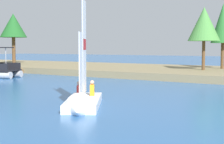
# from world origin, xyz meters

# --- Properties ---
(shore_bank) EXTENTS (80.00, 14.19, 0.60)m
(shore_bank) POSITION_xyz_m (0.00, 26.85, 0.30)
(shore_bank) COLOR #897A56
(shore_bank) RESTS_ON ground
(shoreline_tree_midleft) EXTENTS (3.42, 3.42, 6.39)m
(shoreline_tree_midleft) POSITION_xyz_m (-21.94, 25.37, 5.42)
(shoreline_tree_midleft) COLOR brown
(shoreline_tree_midleft) RESTS_ON shore_bank
(shoreline_tree_centre) EXTENTS (2.91, 2.91, 5.74)m
(shoreline_tree_centre) POSITION_xyz_m (2.79, 25.89, 4.78)
(shoreline_tree_centre) COLOR brown
(shoreline_tree_centre) RESTS_ON shore_bank
(shoreline_tree_midright) EXTENTS (2.31, 2.31, 6.31)m
(shoreline_tree_midright) POSITION_xyz_m (3.66, 28.91, 4.98)
(shoreline_tree_midright) COLOR brown
(shoreline_tree_midright) RESTS_ON shore_bank
(wooden_dock) EXTENTS (1.81, 4.12, 0.39)m
(wooden_dock) POSITION_xyz_m (-15.04, 18.20, 0.19)
(wooden_dock) COLOR brown
(wooden_dock) RESTS_ON ground
(sailboat) EXTENTS (3.59, 4.67, 6.05)m
(sailboat) POSITION_xyz_m (3.96, 6.34, 0.38)
(sailboat) COLOR white
(sailboat) RESTS_ON ground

